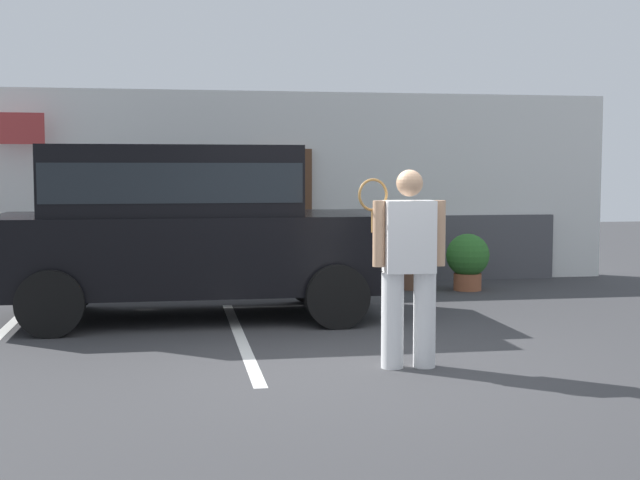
{
  "coord_description": "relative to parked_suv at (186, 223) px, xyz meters",
  "views": [
    {
      "loc": [
        -1.55,
        -7.58,
        1.77
      ],
      "look_at": [
        -0.05,
        1.2,
        1.05
      ],
      "focal_mm": 48.6,
      "sensor_mm": 36.0,
      "label": 1
    }
  ],
  "objects": [
    {
      "name": "ground_plane",
      "position": [
        1.4,
        -2.82,
        -1.15
      ],
      "size": [
        40.0,
        40.0,
        0.0
      ],
      "primitive_type": "plane",
      "color": "#38383A"
    },
    {
      "name": "flag_pole",
      "position": [
        -2.52,
        2.6,
        0.7
      ],
      "size": [
        0.8,
        0.07,
        2.64
      ],
      "color": "silver",
      "rests_on": "ground_plane"
    },
    {
      "name": "parking_stripe_1",
      "position": [
        0.54,
        -1.32,
        -1.14
      ],
      "size": [
        0.12,
        4.4,
        0.01
      ],
      "primitive_type": "cube",
      "color": "silver",
      "rests_on": "ground_plane"
    },
    {
      "name": "potted_plant_by_porch",
      "position": [
        3.39,
        1.99,
        -0.67
      ],
      "size": [
        0.66,
        0.66,
        0.86
      ],
      "color": "brown",
      "rests_on": "ground_plane"
    },
    {
      "name": "house_frontage",
      "position": [
        1.4,
        3.11,
        0.26
      ],
      "size": [
        10.94,
        0.4,
        2.99
      ],
      "color": "white",
      "rests_on": "ground_plane"
    },
    {
      "name": "parked_suv",
      "position": [
        0.0,
        0.0,
        0.0
      ],
      "size": [
        4.6,
        2.17,
        2.05
      ],
      "rotation": [
        0.0,
        0.0,
        -0.0
      ],
      "color": "black",
      "rests_on": "ground_plane"
    },
    {
      "name": "tennis_player_man",
      "position": [
        1.92,
        -2.97,
        -0.22
      ],
      "size": [
        0.79,
        0.3,
        1.78
      ],
      "rotation": [
        0.0,
        0.0,
        3.09
      ],
      "color": "white",
      "rests_on": "ground_plane"
    },
    {
      "name": "potted_plant_secondary",
      "position": [
        4.13,
        1.74,
        -0.68
      ],
      "size": [
        0.64,
        0.64,
        0.84
      ],
      "color": "#9E5638",
      "rests_on": "ground_plane"
    }
  ]
}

